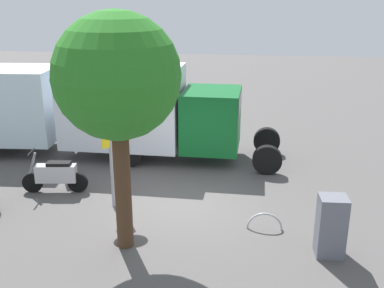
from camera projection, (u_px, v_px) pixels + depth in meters
The scene contains 7 objects.
ground_plane at pixel (179, 203), 12.00m from camera, with size 60.00×60.00×0.00m, color #524E4D.
box_truck_near at pixel (151, 109), 14.84m from camera, with size 7.16×2.34×3.04m.
motorcycle at pixel (56, 175), 12.50m from camera, with size 1.81×0.59×1.20m.
stop_sign at pixel (110, 136), 11.21m from camera, with size 0.71×0.33×2.87m.
street_tree at pixel (117, 79), 8.84m from camera, with size 2.54×2.54×5.01m.
utility_cabinet at pixel (331, 226), 9.45m from camera, with size 0.57×0.52×1.33m, color slate.
bike_rack_hoop at pixel (264, 229), 10.68m from camera, with size 0.85×0.85×0.05m, color #B7B7BC.
Camera 1 is at (-1.71, 10.75, 5.30)m, focal length 42.47 mm.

